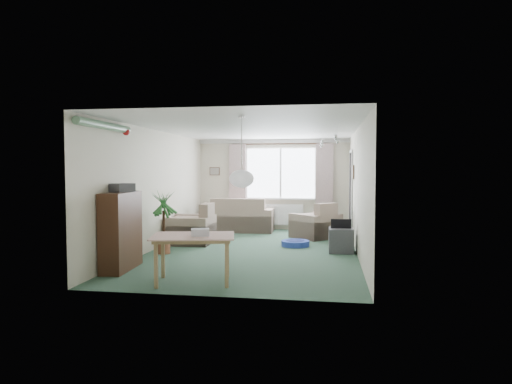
# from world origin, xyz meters

# --- Properties ---
(ground) EXTENTS (6.50, 6.50, 0.00)m
(ground) POSITION_xyz_m (0.00, 0.00, 0.00)
(ground) COLOR #2D4C3B
(window) EXTENTS (1.80, 0.03, 1.30)m
(window) POSITION_xyz_m (0.20, 3.23, 1.50)
(window) COLOR white
(curtain_rod) EXTENTS (2.60, 0.03, 0.03)m
(curtain_rod) POSITION_xyz_m (0.20, 3.15, 2.27)
(curtain_rod) COLOR black
(curtain_left) EXTENTS (0.45, 0.08, 2.00)m
(curtain_left) POSITION_xyz_m (-0.95, 3.13, 1.27)
(curtain_left) COLOR beige
(curtain_right) EXTENTS (0.45, 0.08, 2.00)m
(curtain_right) POSITION_xyz_m (1.35, 3.13, 1.27)
(curtain_right) COLOR beige
(radiator) EXTENTS (1.20, 0.10, 0.55)m
(radiator) POSITION_xyz_m (0.20, 3.19, 0.40)
(radiator) COLOR white
(doorway) EXTENTS (0.03, 0.95, 2.00)m
(doorway) POSITION_xyz_m (1.99, 2.20, 1.00)
(doorway) COLOR black
(pendant_lamp) EXTENTS (0.36, 0.36, 0.36)m
(pendant_lamp) POSITION_xyz_m (0.20, -2.30, 1.48)
(pendant_lamp) COLOR white
(tinsel_garland) EXTENTS (1.60, 1.60, 0.12)m
(tinsel_garland) POSITION_xyz_m (-1.92, -2.30, 2.28)
(tinsel_garland) COLOR #196626
(bauble_cluster_a) EXTENTS (0.20, 0.20, 0.20)m
(bauble_cluster_a) POSITION_xyz_m (1.30, 0.90, 2.22)
(bauble_cluster_a) COLOR silver
(bauble_cluster_b) EXTENTS (0.20, 0.20, 0.20)m
(bauble_cluster_b) POSITION_xyz_m (1.60, -0.30, 2.22)
(bauble_cluster_b) COLOR silver
(wall_picture_back) EXTENTS (0.28, 0.03, 0.22)m
(wall_picture_back) POSITION_xyz_m (-1.60, 3.23, 1.55)
(wall_picture_back) COLOR brown
(wall_picture_right) EXTENTS (0.03, 0.24, 0.30)m
(wall_picture_right) POSITION_xyz_m (1.98, 1.20, 1.55)
(wall_picture_right) COLOR brown
(sofa) EXTENTS (1.77, 0.98, 0.87)m
(sofa) POSITION_xyz_m (-0.81, 2.75, 0.43)
(sofa) COLOR beige
(sofa) RESTS_ON ground
(armchair_corner) EXTENTS (1.28, 1.28, 0.83)m
(armchair_corner) POSITION_xyz_m (1.16, 1.91, 0.42)
(armchair_corner) COLOR beige
(armchair_corner) RESTS_ON ground
(armchair_left) EXTENTS (0.93, 0.98, 0.87)m
(armchair_left) POSITION_xyz_m (-1.50, 0.69, 0.44)
(armchair_left) COLOR beige
(armchair_left) RESTS_ON ground
(coffee_table) EXTENTS (0.86, 0.57, 0.36)m
(coffee_table) POSITION_xyz_m (-0.61, 2.59, 0.18)
(coffee_table) COLOR black
(coffee_table) RESTS_ON ground
(photo_frame) EXTENTS (0.12, 0.02, 0.16)m
(photo_frame) POSITION_xyz_m (-0.54, 2.56, 0.44)
(photo_frame) COLOR brown
(photo_frame) RESTS_ON coffee_table
(bookshelf) EXTENTS (0.40, 1.04, 1.25)m
(bookshelf) POSITION_xyz_m (-1.84, -1.97, 0.62)
(bookshelf) COLOR black
(bookshelf) RESTS_ON ground
(hifi_box) EXTENTS (0.39, 0.43, 0.14)m
(hifi_box) POSITION_xyz_m (-1.84, -1.93, 1.32)
(hifi_box) COLOR #39383E
(hifi_box) RESTS_ON bookshelf
(houseplant) EXTENTS (0.59, 0.59, 1.20)m
(houseplant) POSITION_xyz_m (-1.65, -0.55, 0.60)
(houseplant) COLOR #1A4D22
(houseplant) RESTS_ON ground
(dining_table) EXTENTS (1.18, 0.90, 0.66)m
(dining_table) POSITION_xyz_m (-0.44, -2.60, 0.33)
(dining_table) COLOR #A37458
(dining_table) RESTS_ON ground
(gift_box) EXTENTS (0.29, 0.25, 0.12)m
(gift_box) POSITION_xyz_m (-0.33, -2.64, 0.72)
(gift_box) COLOR silver
(gift_box) RESTS_ON dining_table
(tv_cube) EXTENTS (0.48, 0.52, 0.47)m
(tv_cube) POSITION_xyz_m (1.70, 0.13, 0.23)
(tv_cube) COLOR #3D3D43
(tv_cube) RESTS_ON ground
(pet_bed) EXTENTS (0.74, 0.74, 0.12)m
(pet_bed) POSITION_xyz_m (0.78, 0.67, 0.06)
(pet_bed) COLOR #22519F
(pet_bed) RESTS_ON ground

